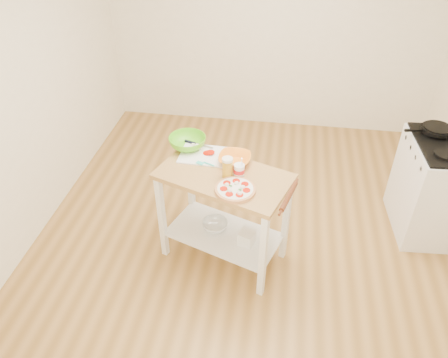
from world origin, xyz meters
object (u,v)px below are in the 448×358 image
at_px(gas_stove, 439,187).
at_px(skillet, 436,129).
at_px(pizza, 235,189).
at_px(rolling_pin, 289,197).
at_px(green_bowl, 187,142).
at_px(shelf_glass_bowl, 215,225).
at_px(cutting_board, 204,155).
at_px(orange_bowl, 235,159).
at_px(beer_pint, 227,167).
at_px(spatula, 205,164).
at_px(yogurt_tub, 239,170).
at_px(knife, 195,143).
at_px(prep_island, 224,200).
at_px(shelf_bin, 246,238).

xyz_separation_m(gas_stove, skillet, (-0.12, 0.17, 0.50)).
xyz_separation_m(pizza, rolling_pin, (0.40, -0.03, 0.00)).
bearing_deg(green_bowl, shelf_glass_bowl, -46.27).
height_order(gas_stove, shelf_glass_bowl, gas_stove).
relative_size(cutting_board, orange_bowl, 1.58).
bearing_deg(gas_stove, pizza, -157.96).
xyz_separation_m(orange_bowl, beer_pint, (-0.03, -0.20, 0.05)).
height_order(cutting_board, spatula, cutting_board).
bearing_deg(yogurt_tub, knife, 138.43).
bearing_deg(knife, spatula, -44.62).
xyz_separation_m(spatula, green_bowl, (-0.20, 0.24, 0.03)).
bearing_deg(green_bowl, spatula, -51.36).
xyz_separation_m(knife, rolling_pin, (0.82, -0.61, 0.00)).
xyz_separation_m(knife, beer_pint, (0.34, -0.40, 0.07)).
xyz_separation_m(pizza, green_bowl, (-0.48, 0.54, 0.03)).
distance_m(prep_island, gas_stove, 2.01).
bearing_deg(yogurt_tub, green_bowl, 144.73).
distance_m(cutting_board, spatula, 0.14).
bearing_deg(prep_island, rolling_pin, -23.35).
height_order(gas_stove, beer_pint, gas_stove).
distance_m(prep_island, skillet, 1.98).
relative_size(skillet, shelf_bin, 3.51).
xyz_separation_m(gas_stove, cutting_board, (-2.09, -0.43, 0.43)).
distance_m(shelf_glass_bowl, shelf_bin, 0.33).
distance_m(green_bowl, yogurt_tub, 0.60).
xyz_separation_m(prep_island, spatula, (-0.17, 0.10, 0.28)).
height_order(pizza, yogurt_tub, yogurt_tub).
height_order(skillet, yogurt_tub, yogurt_tub).
relative_size(knife, rolling_pin, 0.78).
bearing_deg(knife, shelf_glass_bowl, -36.84).
bearing_deg(shelf_bin, gas_stove, 24.35).
relative_size(beer_pint, yogurt_tub, 0.92).
height_order(prep_island, spatula, spatula).
bearing_deg(gas_stove, skillet, 121.17).
height_order(cutting_board, shelf_bin, cutting_board).
relative_size(pizza, yogurt_tub, 1.67).
xyz_separation_m(pizza, cutting_board, (-0.32, 0.43, -0.01)).
relative_size(prep_island, rolling_pin, 3.42).
distance_m(cutting_board, beer_pint, 0.36).
bearing_deg(yogurt_tub, cutting_board, 143.50).
distance_m(skillet, cutting_board, 2.06).
distance_m(prep_island, rolling_pin, 0.62).
height_order(orange_bowl, shelf_glass_bowl, orange_bowl).
relative_size(pizza, knife, 1.15).
distance_m(gas_stove, orange_bowl, 1.94).
xyz_separation_m(spatula, beer_pint, (0.20, -0.12, 0.07)).
distance_m(pizza, cutting_board, 0.54).
xyz_separation_m(prep_island, knife, (-0.31, 0.39, 0.28)).
xyz_separation_m(cutting_board, shelf_glass_bowl, (0.12, -0.19, -0.61)).
height_order(cutting_board, green_bowl, green_bowl).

